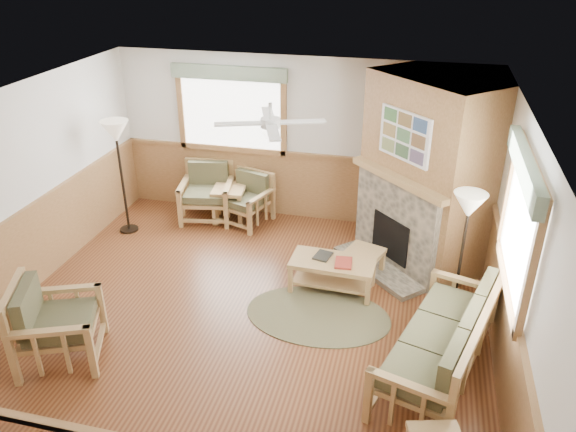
% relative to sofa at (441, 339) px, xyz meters
% --- Properties ---
extents(floor, '(6.00, 6.00, 0.01)m').
position_rel_sofa_xyz_m(floor, '(-2.35, 0.46, -0.48)').
color(floor, brown).
rests_on(floor, ground).
extents(ceiling, '(6.00, 6.00, 0.01)m').
position_rel_sofa_xyz_m(ceiling, '(-2.35, 0.46, 2.22)').
color(ceiling, white).
rests_on(ceiling, floor).
extents(wall_back, '(6.00, 0.02, 2.70)m').
position_rel_sofa_xyz_m(wall_back, '(-2.35, 3.46, 0.87)').
color(wall_back, silver).
rests_on(wall_back, floor).
extents(wall_front, '(6.00, 0.02, 2.70)m').
position_rel_sofa_xyz_m(wall_front, '(-2.35, -2.54, 0.87)').
color(wall_front, silver).
rests_on(wall_front, floor).
extents(wall_left, '(0.02, 6.00, 2.70)m').
position_rel_sofa_xyz_m(wall_left, '(-5.35, 0.46, 0.87)').
color(wall_left, silver).
rests_on(wall_left, floor).
extents(wall_right, '(0.02, 6.00, 2.70)m').
position_rel_sofa_xyz_m(wall_right, '(0.65, 0.46, 0.87)').
color(wall_right, silver).
rests_on(wall_right, floor).
extents(wainscot, '(6.00, 6.00, 1.10)m').
position_rel_sofa_xyz_m(wainscot, '(-2.35, 0.46, 0.07)').
color(wainscot, olive).
rests_on(wainscot, floor).
extents(fireplace, '(3.11, 3.11, 2.70)m').
position_rel_sofa_xyz_m(fireplace, '(-0.30, 2.51, 0.87)').
color(fireplace, olive).
rests_on(fireplace, floor).
extents(window_back, '(1.90, 0.16, 1.50)m').
position_rel_sofa_xyz_m(window_back, '(-3.45, 3.42, 2.05)').
color(window_back, white).
rests_on(window_back, wall_back).
extents(window_right, '(0.16, 1.90, 1.50)m').
position_rel_sofa_xyz_m(window_right, '(0.61, 0.26, 2.05)').
color(window_right, white).
rests_on(window_right, wall_right).
extents(ceiling_fan, '(1.59, 1.59, 0.36)m').
position_rel_sofa_xyz_m(ceiling_fan, '(-2.05, 0.76, 2.18)').
color(ceiling_fan, white).
rests_on(ceiling_fan, ceiling).
extents(sofa, '(2.24, 1.41, 0.96)m').
position_rel_sofa_xyz_m(sofa, '(0.00, 0.00, 0.00)').
color(sofa, '#A7824E').
rests_on(sofa, floor).
extents(armchair_back_left, '(0.97, 0.97, 0.93)m').
position_rel_sofa_xyz_m(armchair_back_left, '(-3.81, 3.01, -0.01)').
color(armchair_back_left, '#A7824E').
rests_on(armchair_back_left, floor).
extents(armchair_back_right, '(0.94, 0.94, 0.83)m').
position_rel_sofa_xyz_m(armchair_back_right, '(-3.15, 3.01, -0.06)').
color(armchair_back_right, '#A7824E').
rests_on(armchair_back_right, floor).
extents(armchair_left, '(1.13, 1.13, 0.97)m').
position_rel_sofa_xyz_m(armchair_left, '(-4.13, -0.71, 0.01)').
color(armchair_left, '#A7824E').
rests_on(armchair_left, floor).
extents(coffee_table, '(1.14, 0.60, 0.45)m').
position_rel_sofa_xyz_m(coffee_table, '(-1.39, 1.37, -0.25)').
color(coffee_table, '#A7824E').
rests_on(coffee_table, floor).
extents(end_table_chairs, '(0.58, 0.56, 0.58)m').
position_rel_sofa_xyz_m(end_table_chairs, '(-3.42, 3.01, -0.19)').
color(end_table_chairs, '#A7824E').
rests_on(end_table_chairs, floor).
extents(footstool, '(0.61, 0.61, 0.42)m').
position_rel_sofa_xyz_m(footstool, '(-1.02, 1.78, -0.27)').
color(footstool, '#A7824E').
rests_on(footstool, floor).
extents(braided_rug, '(1.95, 1.95, 0.01)m').
position_rel_sofa_xyz_m(braided_rug, '(-1.46, 0.73, -0.47)').
color(braided_rug, brown).
rests_on(braided_rug, floor).
extents(floor_lamp_left, '(0.55, 0.55, 1.86)m').
position_rel_sofa_xyz_m(floor_lamp_left, '(-4.90, 2.27, 0.45)').
color(floor_lamp_left, black).
rests_on(floor_lamp_left, floor).
extents(floor_lamp_right, '(0.43, 0.43, 1.70)m').
position_rel_sofa_xyz_m(floor_lamp_right, '(0.20, 1.16, 0.37)').
color(floor_lamp_right, black).
rests_on(floor_lamp_right, floor).
extents(book_red, '(0.24, 0.32, 0.03)m').
position_rel_sofa_xyz_m(book_red, '(-1.24, 1.32, -0.00)').
color(book_red, maroon).
rests_on(book_red, coffee_table).
extents(book_dark, '(0.25, 0.31, 0.03)m').
position_rel_sofa_xyz_m(book_dark, '(-1.54, 1.44, -0.01)').
color(book_dark, black).
rests_on(book_dark, coffee_table).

